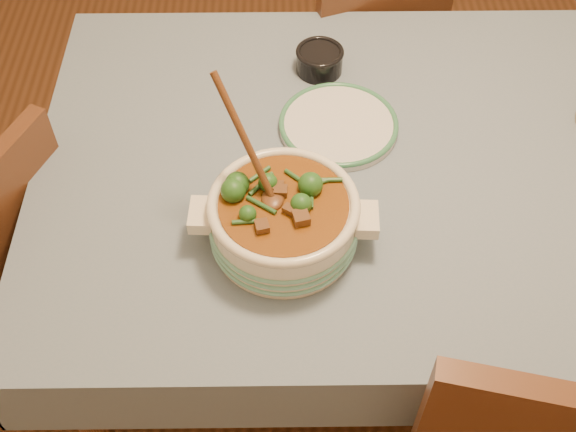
# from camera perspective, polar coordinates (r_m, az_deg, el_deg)

# --- Properties ---
(floor) EXTENTS (4.50, 4.50, 0.00)m
(floor) POSITION_cam_1_polar(r_m,az_deg,el_deg) (2.24, 7.20, -8.81)
(floor) COLOR #482814
(floor) RESTS_ON ground
(dining_table) EXTENTS (1.68, 1.08, 0.76)m
(dining_table) POSITION_cam_1_polar(r_m,az_deg,el_deg) (1.70, 9.40, 2.38)
(dining_table) COLOR brown
(dining_table) RESTS_ON floor
(stew_casserole) EXTENTS (0.37, 0.30, 0.35)m
(stew_casserole) POSITION_cam_1_polar(r_m,az_deg,el_deg) (1.40, -0.37, -0.06)
(stew_casserole) COLOR beige
(stew_casserole) RESTS_ON dining_table
(white_plate) EXTENTS (0.31, 0.31, 0.02)m
(white_plate) POSITION_cam_1_polar(r_m,az_deg,el_deg) (1.67, 4.01, 7.21)
(white_plate) COLOR silver
(white_plate) RESTS_ON dining_table
(condiment_bowl) EXTENTS (0.15, 0.15, 0.06)m
(condiment_bowl) POSITION_cam_1_polar(r_m,az_deg,el_deg) (1.80, 2.51, 12.28)
(condiment_bowl) COLOR black
(condiment_bowl) RESTS_ON dining_table
(chair_far) EXTENTS (0.52, 0.52, 0.87)m
(chair_far) POSITION_cam_1_polar(r_m,az_deg,el_deg) (2.31, 5.99, 12.83)
(chair_far) COLOR #532E19
(chair_far) RESTS_ON floor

